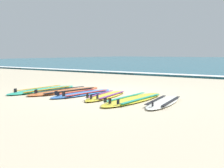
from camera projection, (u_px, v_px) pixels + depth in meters
ground_plane at (105, 94)px, 7.99m from camera, size 80.00×80.00×0.00m
wave_foam_strip at (182, 76)px, 13.62m from camera, size 80.00×0.75×0.11m
surfboard_0 at (44, 90)px, 8.56m from camera, size 0.75×2.62×0.18m
surfboard_1 at (66, 91)px, 8.27m from camera, size 1.09×2.66×0.18m
surfboard_2 at (83, 93)px, 7.76m from camera, size 0.84×2.28×0.18m
surfboard_3 at (106, 96)px, 7.36m from camera, size 0.75×2.08×0.18m
surfboard_4 at (134, 99)px, 6.81m from camera, size 0.76×2.56×0.18m
surfboard_5 at (163, 102)px, 6.42m from camera, size 0.72×2.06×0.18m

